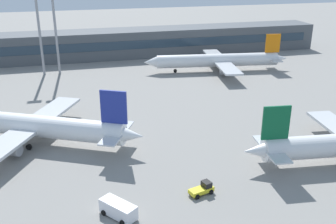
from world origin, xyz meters
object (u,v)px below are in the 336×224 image
(airplane_mid, at_px, (23,125))
(service_van_white, at_px, (118,209))
(airplane_far, at_px, (217,60))
(floodlight_tower_west, at_px, (38,20))
(baggage_tug_yellow, at_px, (203,189))
(floodlight_tower_east, at_px, (54,17))

(airplane_mid, xyz_separation_m, service_van_white, (13.36, -26.66, -2.29))
(airplane_mid, xyz_separation_m, airplane_far, (51.61, 36.81, -0.13))
(airplane_far, relative_size, floodlight_tower_west, 1.62)
(airplane_mid, xyz_separation_m, baggage_tug_yellow, (25.72, -24.34, -2.61))
(airplane_mid, relative_size, floodlight_tower_west, 1.54)
(airplane_mid, distance_m, baggage_tug_yellow, 35.51)
(service_van_white, bearing_deg, airplane_mid, 116.62)
(airplane_mid, distance_m, floodlight_tower_east, 48.54)
(service_van_white, distance_m, floodlight_tower_west, 75.00)
(floodlight_tower_west, xyz_separation_m, floodlight_tower_east, (4.35, 0.34, 0.61))
(airplane_mid, height_order, baggage_tug_yellow, airplane_mid)
(airplane_mid, distance_m, service_van_white, 29.91)
(baggage_tug_yellow, xyz_separation_m, floodlight_tower_east, (-19.36, 70.76, 15.28))
(baggage_tug_yellow, relative_size, floodlight_tower_west, 0.14)
(baggage_tug_yellow, height_order, service_van_white, service_van_white)
(floodlight_tower_east, bearing_deg, airplane_mid, -97.81)
(service_van_white, relative_size, floodlight_tower_west, 0.20)
(baggage_tug_yellow, xyz_separation_m, service_van_white, (-12.36, -2.32, 0.31))
(airplane_mid, bearing_deg, airplane_far, 35.50)
(service_van_white, distance_m, floodlight_tower_east, 74.92)
(airplane_far, height_order, baggage_tug_yellow, airplane_far)
(airplane_far, bearing_deg, floodlight_tower_east, 168.00)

